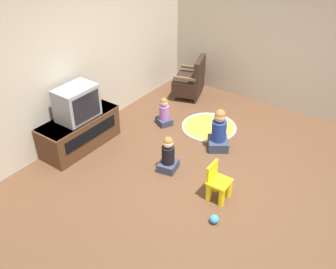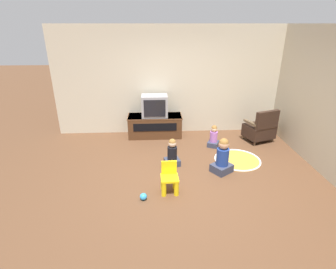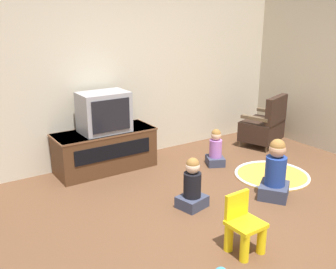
# 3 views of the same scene
# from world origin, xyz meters

# --- Properties ---
(ground_plane) EXTENTS (30.00, 30.00, 0.00)m
(ground_plane) POSITION_xyz_m (0.00, 0.00, 0.00)
(ground_plane) COLOR brown
(wall_back) EXTENTS (5.81, 0.12, 2.70)m
(wall_back) POSITION_xyz_m (-0.09, 2.38, 1.35)
(wall_back) COLOR beige
(wall_back) RESTS_ON ground_plane
(tv_cabinet) EXTENTS (1.36, 0.55, 0.55)m
(tv_cabinet) POSITION_xyz_m (-0.50, 2.02, 0.29)
(tv_cabinet) COLOR #4C2D19
(tv_cabinet) RESTS_ON ground_plane
(television) EXTENTS (0.63, 0.44, 0.53)m
(television) POSITION_xyz_m (-0.50, 1.99, 0.82)
(television) COLOR #939399
(television) RESTS_ON tv_cabinet
(black_armchair) EXTENTS (0.78, 0.71, 0.83)m
(black_armchair) POSITION_xyz_m (2.07, 1.55, 0.33)
(black_armchair) COLOR brown
(black_armchair) RESTS_ON ground_plane
(yellow_kid_chair) EXTENTS (0.30, 0.29, 0.54)m
(yellow_kid_chair) POSITION_xyz_m (-0.27, -0.43, 0.22)
(yellow_kid_chair) COLOR yellow
(yellow_kid_chair) RESTS_ON ground_plane
(play_mat) EXTENTS (0.98, 0.98, 0.04)m
(play_mat) POSITION_xyz_m (1.25, 0.61, 0.01)
(play_mat) COLOR gold
(play_mat) RESTS_ON ground_plane
(child_watching_left) EXTENTS (0.33, 0.34, 0.53)m
(child_watching_left) POSITION_xyz_m (0.88, 1.33, 0.23)
(child_watching_left) COLOR #33384C
(child_watching_left) RESTS_ON ground_plane
(child_watching_center) EXTENTS (0.48, 0.47, 0.71)m
(child_watching_center) POSITION_xyz_m (0.79, 0.16, 0.31)
(child_watching_center) COLOR #33384C
(child_watching_center) RESTS_ON ground_plane
(child_watching_right) EXTENTS (0.35, 0.32, 0.58)m
(child_watching_right) POSITION_xyz_m (-0.16, 0.49, 0.25)
(child_watching_right) COLOR #33384C
(child_watching_right) RESTS_ON ground_plane
(toy_ball) EXTENTS (0.12, 0.12, 0.12)m
(toy_ball) POSITION_xyz_m (-0.72, -0.65, 0.06)
(toy_ball) COLOR #3399E5
(toy_ball) RESTS_ON ground_plane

